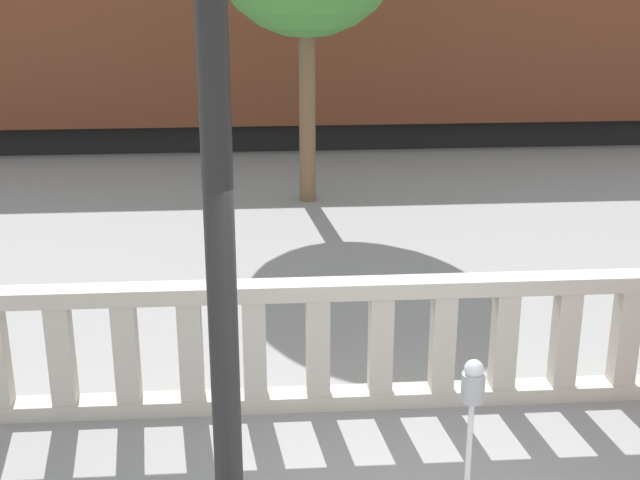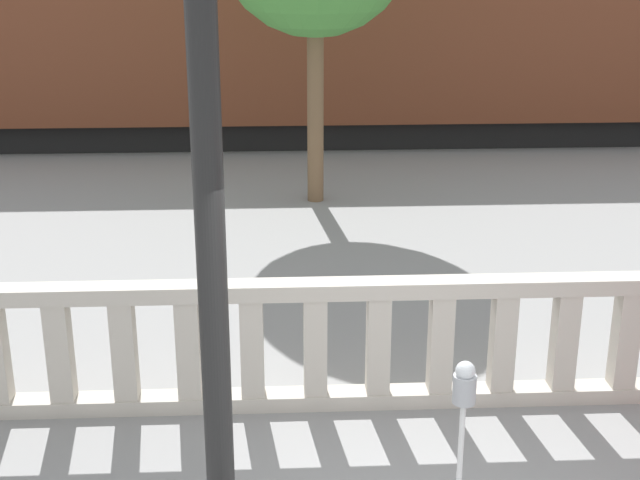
% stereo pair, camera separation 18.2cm
% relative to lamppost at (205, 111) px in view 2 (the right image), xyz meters
% --- Properties ---
extents(balustrade, '(12.84, 0.24, 1.19)m').
position_rel_lamppost_xyz_m(balustrade, '(1.29, 1.65, -2.39)').
color(balustrade, '#BCB5A8').
rests_on(balustrade, ground).
extents(lamppost, '(0.43, 0.43, 6.15)m').
position_rel_lamppost_xyz_m(lamppost, '(0.00, 0.00, 0.00)').
color(lamppost, black).
rests_on(lamppost, ground).
extents(parking_meter, '(0.16, 0.16, 1.31)m').
position_rel_lamppost_xyz_m(parking_meter, '(1.66, -0.12, -1.94)').
color(parking_meter, silver).
rests_on(parking_meter, ground).
extents(train_near, '(21.28, 2.79, 3.96)m').
position_rel_lamppost_xyz_m(train_near, '(1.86, 12.59, -1.21)').
color(train_near, black).
rests_on(train_near, ground).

